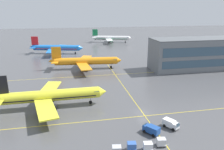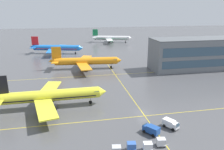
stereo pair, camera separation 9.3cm
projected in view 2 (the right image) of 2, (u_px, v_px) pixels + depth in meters
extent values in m
plane|color=#4C4C4F|center=(143.00, 113.00, 63.85)|extent=(600.00, 600.00, 0.00)
cylinder|color=yellow|center=(51.00, 95.00, 66.54)|extent=(29.88, 3.80, 3.54)
cone|color=yellow|center=(103.00, 92.00, 69.66)|extent=(2.45, 3.49, 3.47)
cube|color=yellow|center=(2.00, 95.00, 66.26)|extent=(3.03, 4.88, 0.22)
cube|color=yellow|center=(46.00, 109.00, 59.11)|extent=(7.76, 14.71, 0.37)
cube|color=yellow|center=(50.00, 88.00, 73.95)|extent=(7.55, 14.68, 0.37)
cylinder|color=black|center=(51.00, 107.00, 62.56)|extent=(3.19, 1.99, 1.96)
cylinder|color=black|center=(53.00, 95.00, 71.64)|extent=(3.19, 1.99, 1.96)
cube|color=#385166|center=(96.00, 91.00, 69.09)|extent=(1.71, 3.27, 0.65)
cube|color=black|center=(51.00, 97.00, 66.67)|extent=(27.49, 3.81, 0.34)
cylinder|color=#99999E|center=(90.00, 99.00, 69.56)|extent=(0.26, 0.26, 1.54)
cylinder|color=black|center=(90.00, 102.00, 69.86)|extent=(1.03, 0.43, 1.03)
cylinder|color=#99999E|center=(44.00, 106.00, 64.59)|extent=(0.26, 0.26, 1.54)
cylinder|color=black|center=(45.00, 109.00, 64.89)|extent=(1.03, 0.43, 1.03)
cylinder|color=#99999E|center=(46.00, 100.00, 69.13)|extent=(0.26, 0.26, 1.54)
cylinder|color=black|center=(46.00, 103.00, 69.43)|extent=(1.03, 0.43, 1.03)
cylinder|color=orange|center=(86.00, 61.00, 109.37)|extent=(31.21, 6.66, 3.68)
cone|color=orange|center=(119.00, 60.00, 110.94)|extent=(2.86, 3.83, 3.61)
cone|color=orange|center=(52.00, 61.00, 107.66)|extent=(3.42, 3.78, 3.50)
cube|color=orange|center=(56.00, 53.00, 106.67)|extent=(4.66, 0.80, 5.81)
cube|color=orange|center=(55.00, 62.00, 105.08)|extent=(3.57, 5.31, 0.23)
cube|color=orange|center=(57.00, 60.00, 110.61)|extent=(3.57, 5.31, 0.23)
cube|color=orange|center=(84.00, 66.00, 101.62)|extent=(6.64, 15.01, 0.39)
cube|color=orange|center=(85.00, 59.00, 117.28)|extent=(9.18, 15.37, 0.39)
cylinder|color=#333338|center=(87.00, 67.00, 105.14)|extent=(3.48, 2.34, 2.03)
cylinder|color=#333338|center=(87.00, 62.00, 114.72)|extent=(3.48, 2.34, 2.03)
cube|color=#385166|center=(115.00, 59.00, 110.57)|extent=(2.06, 3.54, 0.68)
cube|color=orange|center=(86.00, 62.00, 109.50)|extent=(28.75, 6.46, 0.35)
cylinder|color=#99999E|center=(111.00, 65.00, 111.25)|extent=(0.27, 0.27, 1.60)
cylinder|color=black|center=(111.00, 67.00, 111.56)|extent=(1.10, 0.54, 1.07)
cylinder|color=#99999E|center=(82.00, 67.00, 107.49)|extent=(0.27, 0.27, 1.60)
cylinder|color=black|center=(83.00, 69.00, 107.81)|extent=(1.10, 0.54, 1.07)
cylinder|color=#99999E|center=(83.00, 64.00, 112.28)|extent=(0.27, 0.27, 1.60)
cylinder|color=black|center=(83.00, 66.00, 112.60)|extent=(1.10, 0.54, 1.07)
cylinder|color=blue|center=(57.00, 48.00, 146.31)|extent=(30.95, 11.17, 3.68)
cone|color=blue|center=(81.00, 48.00, 145.47)|extent=(3.33, 4.11, 3.61)
cone|color=blue|center=(32.00, 47.00, 147.05)|extent=(3.86, 4.15, 3.50)
cube|color=red|center=(35.00, 41.00, 145.70)|extent=(4.59, 1.48, 5.81)
cube|color=blue|center=(33.00, 48.00, 144.18)|extent=(4.24, 5.64, 0.23)
cube|color=blue|center=(36.00, 46.00, 149.72)|extent=(4.24, 5.64, 0.23)
cube|color=blue|center=(51.00, 51.00, 138.67)|extent=(5.59, 14.71, 0.39)
cube|color=blue|center=(59.00, 47.00, 154.39)|extent=(10.93, 15.26, 0.39)
cylinder|color=blue|center=(55.00, 52.00, 142.04)|extent=(3.69, 2.78, 2.03)
cylinder|color=blue|center=(59.00, 49.00, 151.65)|extent=(3.69, 2.78, 2.03)
cube|color=#385166|center=(78.00, 47.00, 145.42)|extent=(2.52, 3.71, 0.68)
cube|color=red|center=(57.00, 48.00, 146.45)|extent=(28.56, 10.59, 0.35)
cylinder|color=#99999E|center=(75.00, 51.00, 146.38)|extent=(0.27, 0.27, 1.60)
cylinder|color=black|center=(75.00, 53.00, 146.69)|extent=(1.14, 0.68, 1.07)
cylinder|color=#99999E|center=(53.00, 52.00, 144.70)|extent=(0.27, 0.27, 1.60)
cylinder|color=black|center=(53.00, 53.00, 145.02)|extent=(1.14, 0.68, 1.07)
cylinder|color=#99999E|center=(55.00, 50.00, 149.51)|extent=(0.27, 0.27, 1.60)
cylinder|color=black|center=(55.00, 52.00, 149.82)|extent=(1.14, 0.68, 1.07)
cylinder|color=white|center=(111.00, 38.00, 194.58)|extent=(31.04, 12.34, 3.71)
cone|color=white|center=(130.00, 38.00, 193.13)|extent=(3.46, 4.20, 3.64)
cone|color=white|center=(93.00, 37.00, 195.94)|extent=(3.99, 4.26, 3.53)
cube|color=#197F47|center=(95.00, 33.00, 194.48)|extent=(4.60, 1.65, 5.86)
cube|color=white|center=(94.00, 38.00, 192.97)|extent=(4.43, 5.75, 0.23)
cube|color=white|center=(95.00, 37.00, 198.55)|extent=(4.43, 5.75, 0.23)
cube|color=white|center=(109.00, 40.00, 186.93)|extent=(6.17, 14.99, 0.39)
cube|color=white|center=(111.00, 37.00, 202.74)|extent=(11.42, 15.31, 0.39)
cylinder|color=#2D9956|center=(111.00, 41.00, 190.28)|extent=(3.76, 2.90, 2.05)
cylinder|color=#2D9956|center=(112.00, 39.00, 199.94)|extent=(3.76, 2.90, 2.05)
cube|color=#385166|center=(128.00, 38.00, 193.17)|extent=(2.65, 3.77, 0.68)
cube|color=#197F47|center=(111.00, 38.00, 194.72)|extent=(28.65, 11.68, 0.35)
cylinder|color=#99999E|center=(126.00, 41.00, 194.20)|extent=(0.27, 0.27, 1.61)
cylinder|color=black|center=(126.00, 42.00, 194.51)|extent=(1.15, 0.72, 1.07)
cylinder|color=#99999E|center=(109.00, 41.00, 193.03)|extent=(0.27, 0.27, 1.61)
cylinder|color=black|center=(109.00, 42.00, 193.35)|extent=(1.15, 0.72, 1.07)
cylinder|color=#99999E|center=(110.00, 40.00, 197.87)|extent=(0.27, 0.27, 1.61)
cylinder|color=black|center=(110.00, 41.00, 198.18)|extent=(1.15, 0.72, 1.07)
cube|color=yellow|center=(145.00, 116.00, 61.97)|extent=(156.77, 0.20, 0.01)
cube|color=yellow|center=(115.00, 74.00, 100.73)|extent=(156.77, 0.20, 0.01)
cube|color=yellow|center=(126.00, 90.00, 81.35)|extent=(0.20, 90.97, 0.01)
cube|color=#1E4793|center=(153.00, 130.00, 52.56)|extent=(3.30, 3.54, 1.70)
cube|color=#1E4793|center=(146.00, 127.00, 53.87)|extent=(2.22, 2.11, 1.40)
cube|color=#385166|center=(145.00, 125.00, 54.09)|extent=(1.50, 1.23, 0.70)
cylinder|color=black|center=(148.00, 129.00, 54.71)|extent=(0.70, 0.81, 0.80)
cylinder|color=black|center=(144.00, 132.00, 53.38)|extent=(0.70, 0.81, 0.80)
cylinder|color=black|center=(157.00, 132.00, 53.03)|extent=(0.70, 0.81, 0.80)
cylinder|color=black|center=(153.00, 136.00, 51.69)|extent=(0.70, 0.81, 0.80)
cube|color=white|center=(169.00, 123.00, 55.87)|extent=(3.18, 3.55, 1.70)
cube|color=white|center=(176.00, 126.00, 54.54)|extent=(2.21, 2.05, 1.40)
cube|color=#385166|center=(177.00, 126.00, 54.08)|extent=(1.55, 1.14, 0.70)
cylinder|color=black|center=(173.00, 130.00, 54.17)|extent=(0.66, 0.83, 0.80)
cylinder|color=black|center=(177.00, 127.00, 55.39)|extent=(0.66, 0.83, 0.80)
cylinder|color=black|center=(164.00, 126.00, 56.00)|extent=(0.66, 0.83, 0.80)
cylinder|color=black|center=(168.00, 123.00, 57.22)|extent=(0.66, 0.83, 0.80)
cube|color=silver|center=(116.00, 149.00, 45.45)|extent=(2.10, 1.71, 1.50)
cube|color=#99999E|center=(131.00, 149.00, 46.93)|extent=(2.32, 1.90, 0.12)
cube|color=#335BAD|center=(131.00, 146.00, 46.69)|extent=(2.10, 1.71, 1.50)
cube|color=#335BAD|center=(132.00, 150.00, 46.27)|extent=(1.96, 0.84, 0.57)
cylinder|color=#99999E|center=(138.00, 149.00, 46.99)|extent=(0.70, 0.18, 0.08)
cylinder|color=black|center=(135.00, 148.00, 47.61)|extent=(0.25, 0.14, 0.24)
cylinder|color=black|center=(127.00, 148.00, 47.54)|extent=(0.25, 0.14, 0.24)
cube|color=#99999E|center=(148.00, 149.00, 46.91)|extent=(2.32, 1.90, 0.12)
cube|color=silver|center=(148.00, 146.00, 46.67)|extent=(2.10, 1.71, 1.50)
cube|color=silver|center=(148.00, 150.00, 46.25)|extent=(1.96, 0.84, 0.57)
cylinder|color=#99999E|center=(154.00, 149.00, 46.97)|extent=(0.70, 0.18, 0.08)
cylinder|color=black|center=(151.00, 148.00, 47.59)|extent=(0.25, 0.14, 0.24)
cylinder|color=black|center=(143.00, 148.00, 47.52)|extent=(0.25, 0.14, 0.24)
cube|color=#99999E|center=(161.00, 145.00, 48.40)|extent=(2.32, 1.90, 0.12)
cube|color=silver|center=(161.00, 142.00, 48.16)|extent=(2.10, 1.71, 1.50)
cube|color=silver|center=(162.00, 145.00, 47.75)|extent=(1.96, 0.84, 0.57)
cylinder|color=#99999E|center=(167.00, 144.00, 48.46)|extent=(0.70, 0.18, 0.08)
cylinder|color=black|center=(165.00, 147.00, 47.90)|extent=(0.25, 0.14, 0.24)
cylinder|color=black|center=(164.00, 144.00, 49.08)|extent=(0.25, 0.14, 0.24)
cylinder|color=black|center=(158.00, 147.00, 47.83)|extent=(0.25, 0.14, 0.24)
cylinder|color=black|center=(156.00, 144.00, 49.01)|extent=(0.25, 0.14, 0.24)
cube|color=slate|center=(222.00, 53.00, 111.39)|extent=(75.08, 15.05, 14.92)
cube|color=#55595D|center=(224.00, 38.00, 109.12)|extent=(75.08, 15.05, 0.50)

